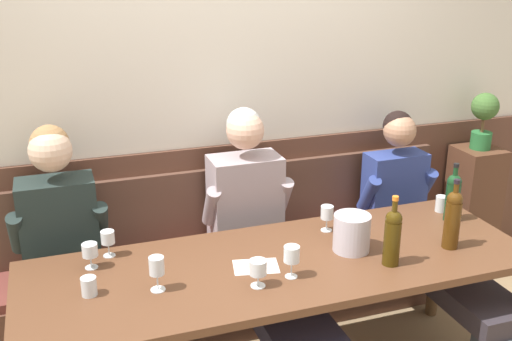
{
  "coord_description": "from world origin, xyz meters",
  "views": [
    {
      "loc": [
        -0.96,
        -2.24,
        2.13
      ],
      "look_at": [
        -0.02,
        0.45,
        1.11
      ],
      "focal_mm": 42.58,
      "sensor_mm": 36.0,
      "label": 1
    }
  ],
  "objects_px": {
    "person_left_seat": "(264,246)",
    "wine_glass_right_end": "(108,239)",
    "water_tumbler_right": "(89,286)",
    "wine_glass_mid_left": "(90,251)",
    "wine_bottle_green_tall": "(392,236)",
    "dining_table": "(281,275)",
    "water_tumbler_left": "(441,204)",
    "person_center_right_seat": "(426,234)",
    "potted_plant": "(484,116)",
    "wine_glass_mid_right": "(157,268)",
    "person_right_seat": "(65,278)",
    "ice_bucket": "(352,233)",
    "wine_bottle_clear_water": "(453,218)",
    "wine_glass_by_bottle": "(258,268)",
    "wine_bottle_amber_mid": "(453,196)",
    "wine_glass_near_bucket": "(292,255)",
    "wine_glass_center_rear": "(327,213)",
    "wall_bench": "(239,279)"
  },
  "relations": [
    {
      "from": "person_left_seat",
      "to": "wine_glass_right_end",
      "type": "height_order",
      "value": "person_left_seat"
    },
    {
      "from": "water_tumbler_right",
      "to": "wine_glass_mid_left",
      "type": "bearing_deg",
      "value": 83.54
    },
    {
      "from": "person_left_seat",
      "to": "wine_bottle_green_tall",
      "type": "relative_size",
      "value": 3.87
    },
    {
      "from": "dining_table",
      "to": "water_tumbler_left",
      "type": "bearing_deg",
      "value": 13.62
    },
    {
      "from": "person_center_right_seat",
      "to": "potted_plant",
      "type": "xyz_separation_m",
      "value": [
        0.66,
        0.42,
        0.55
      ]
    },
    {
      "from": "potted_plant",
      "to": "wine_glass_mid_right",
      "type": "bearing_deg",
      "value": -161.2
    },
    {
      "from": "person_right_seat",
      "to": "person_left_seat",
      "type": "height_order",
      "value": "person_left_seat"
    },
    {
      "from": "person_left_seat",
      "to": "wine_glass_mid_left",
      "type": "height_order",
      "value": "person_left_seat"
    },
    {
      "from": "ice_bucket",
      "to": "wine_bottle_green_tall",
      "type": "bearing_deg",
      "value": -60.18
    },
    {
      "from": "dining_table",
      "to": "water_tumbler_right",
      "type": "relative_size",
      "value": 29.32
    },
    {
      "from": "wine_bottle_clear_water",
      "to": "wine_glass_mid_right",
      "type": "distance_m",
      "value": 1.46
    },
    {
      "from": "wine_bottle_green_tall",
      "to": "ice_bucket",
      "type": "bearing_deg",
      "value": 119.82
    },
    {
      "from": "person_right_seat",
      "to": "water_tumbler_right",
      "type": "bearing_deg",
      "value": -74.59
    },
    {
      "from": "ice_bucket",
      "to": "person_center_right_seat",
      "type": "bearing_deg",
      "value": 24.2
    },
    {
      "from": "wine_bottle_green_tall",
      "to": "wine_glass_by_bottle",
      "type": "distance_m",
      "value": 0.66
    },
    {
      "from": "wine_bottle_amber_mid",
      "to": "wine_glass_mid_left",
      "type": "bearing_deg",
      "value": 177.25
    },
    {
      "from": "ice_bucket",
      "to": "wine_glass_by_bottle",
      "type": "relative_size",
      "value": 1.47
    },
    {
      "from": "dining_table",
      "to": "wine_bottle_clear_water",
      "type": "height_order",
      "value": "wine_bottle_clear_water"
    },
    {
      "from": "wine_glass_near_bucket",
      "to": "wine_glass_right_end",
      "type": "xyz_separation_m",
      "value": [
        -0.76,
        0.48,
        -0.02
      ]
    },
    {
      "from": "person_left_seat",
      "to": "water_tumbler_left",
      "type": "height_order",
      "value": "person_left_seat"
    },
    {
      "from": "ice_bucket",
      "to": "potted_plant",
      "type": "height_order",
      "value": "potted_plant"
    },
    {
      "from": "dining_table",
      "to": "ice_bucket",
      "type": "height_order",
      "value": "ice_bucket"
    },
    {
      "from": "wine_bottle_amber_mid",
      "to": "wine_glass_near_bucket",
      "type": "xyz_separation_m",
      "value": [
        -1.07,
        -0.29,
        -0.03
      ]
    },
    {
      "from": "ice_bucket",
      "to": "wine_bottle_clear_water",
      "type": "xyz_separation_m",
      "value": [
        0.48,
        -0.13,
        0.07
      ]
    },
    {
      "from": "person_left_seat",
      "to": "wine_glass_by_bottle",
      "type": "height_order",
      "value": "person_left_seat"
    },
    {
      "from": "water_tumbler_left",
      "to": "water_tumbler_right",
      "type": "height_order",
      "value": "water_tumbler_left"
    },
    {
      "from": "wine_glass_center_rear",
      "to": "wine_glass_right_end",
      "type": "height_order",
      "value": "wine_glass_center_rear"
    },
    {
      "from": "ice_bucket",
      "to": "wine_glass_mid_right",
      "type": "bearing_deg",
      "value": -176.15
    },
    {
      "from": "wine_bottle_amber_mid",
      "to": "wall_bench",
      "type": "bearing_deg",
      "value": 153.22
    },
    {
      "from": "wine_glass_center_rear",
      "to": "wine_glass_near_bucket",
      "type": "relative_size",
      "value": 0.91
    },
    {
      "from": "wine_bottle_green_tall",
      "to": "wine_glass_by_bottle",
      "type": "xyz_separation_m",
      "value": [
        -0.66,
        0.01,
        -0.06
      ]
    },
    {
      "from": "ice_bucket",
      "to": "wine_glass_mid_left",
      "type": "height_order",
      "value": "ice_bucket"
    },
    {
      "from": "person_left_seat",
      "to": "wine_glass_near_bucket",
      "type": "bearing_deg",
      "value": -95.23
    },
    {
      "from": "wine_bottle_clear_water",
      "to": "water_tumbler_left",
      "type": "bearing_deg",
      "value": 60.29
    },
    {
      "from": "wine_glass_mid_left",
      "to": "water_tumbler_left",
      "type": "relative_size",
      "value": 1.36
    },
    {
      "from": "water_tumbler_left",
      "to": "person_left_seat",
      "type": "bearing_deg",
      "value": 175.41
    },
    {
      "from": "wine_glass_right_end",
      "to": "potted_plant",
      "type": "bearing_deg",
      "value": 8.88
    },
    {
      "from": "dining_table",
      "to": "water_tumbler_left",
      "type": "height_order",
      "value": "water_tumbler_left"
    },
    {
      "from": "person_right_seat",
      "to": "water_tumbler_right",
      "type": "relative_size",
      "value": 15.94
    },
    {
      "from": "wine_bottle_green_tall",
      "to": "wine_glass_mid_right",
      "type": "relative_size",
      "value": 2.16
    },
    {
      "from": "wine_bottle_clear_water",
      "to": "wine_glass_by_bottle",
      "type": "distance_m",
      "value": 1.03
    },
    {
      "from": "wine_bottle_clear_water",
      "to": "wine_glass_center_rear",
      "type": "bearing_deg",
      "value": 142.97
    },
    {
      "from": "wine_glass_center_rear",
      "to": "dining_table",
      "type": "bearing_deg",
      "value": -145.62
    },
    {
      "from": "wine_bottle_amber_mid",
      "to": "wine_glass_center_rear",
      "type": "distance_m",
      "value": 0.71
    },
    {
      "from": "person_left_seat",
      "to": "person_center_right_seat",
      "type": "distance_m",
      "value": 0.98
    },
    {
      "from": "wine_glass_mid_left",
      "to": "wine_glass_mid_right",
      "type": "height_order",
      "value": "wine_glass_mid_right"
    },
    {
      "from": "wall_bench",
      "to": "wine_bottle_amber_mid",
      "type": "xyz_separation_m",
      "value": [
        1.06,
        -0.53,
        0.61
      ]
    },
    {
      "from": "wall_bench",
      "to": "wine_glass_mid_right",
      "type": "relative_size",
      "value": 17.22
    },
    {
      "from": "wine_glass_center_rear",
      "to": "wine_glass_right_end",
      "type": "xyz_separation_m",
      "value": [
        -1.12,
        0.09,
        -0.01
      ]
    },
    {
      "from": "wall_bench",
      "to": "person_center_right_seat",
      "type": "relative_size",
      "value": 2.2
    }
  ]
}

